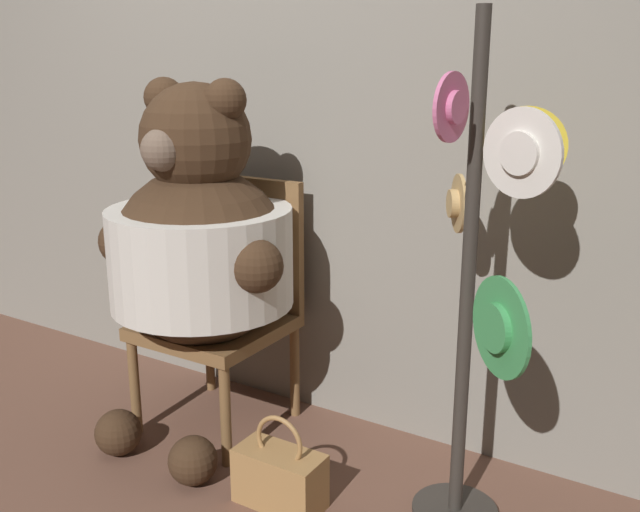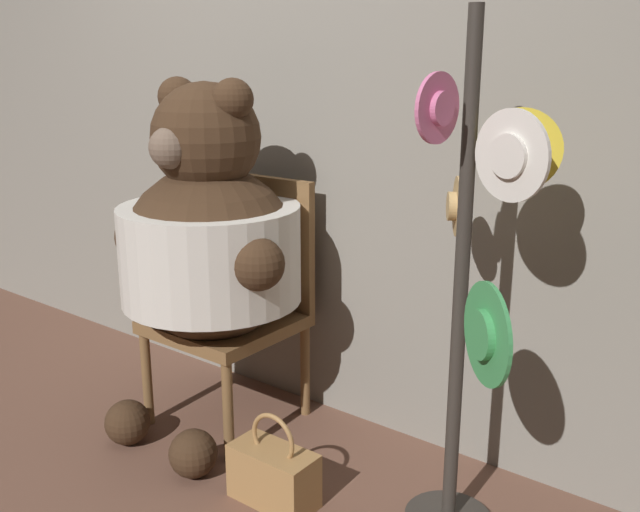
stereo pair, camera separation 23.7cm
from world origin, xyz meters
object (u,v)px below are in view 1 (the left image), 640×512
Objects in this scene: hat_display_rack at (482,281)px; chair at (228,298)px; handbag_on_ground at (280,476)px; teddy_bear at (199,245)px.

chair is at bearing 170.93° from hat_display_rack.
chair reaches higher than handbag_on_ground.
chair is 1.15m from hat_display_rack.
hat_display_rack reaches higher than chair.
chair is 0.79m from handbag_on_ground.
handbag_on_ground is (-0.57, -0.24, -0.71)m from hat_display_rack.
teddy_bear is at bearing -84.78° from chair.
hat_display_rack reaches higher than handbag_on_ground.
teddy_bear is 1.08m from hat_display_rack.
chair is 3.02× the size of handbag_on_ground.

